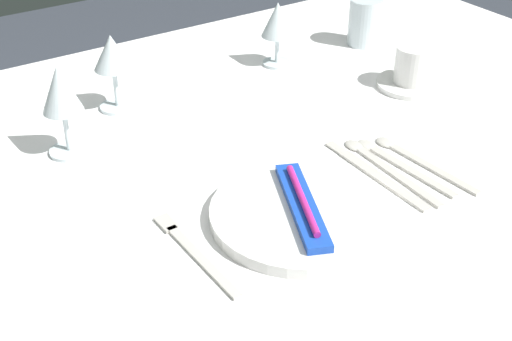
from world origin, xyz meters
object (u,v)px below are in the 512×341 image
at_px(spoon_soup, 380,164).
at_px(dinner_knife, 377,176).
at_px(spoon_dessert, 392,160).
at_px(wine_glass_right, 61,94).
at_px(coffee_cup_left, 415,64).
at_px(dinner_plate, 302,214).
at_px(wine_glass_left, 278,23).
at_px(toothbrush_package, 302,204).
at_px(fork_outer, 192,250).
at_px(wine_glass_centre, 112,57).
at_px(spoon_tea, 413,157).
at_px(drink_tumbler, 365,22).

bearing_deg(spoon_soup, dinner_knife, -139.40).
distance_m(spoon_dessert, wine_glass_right, 0.55).
bearing_deg(spoon_soup, coffee_cup_left, 36.40).
distance_m(dinner_plate, spoon_dessert, 0.22).
bearing_deg(wine_glass_right, spoon_dessert, -36.63).
xyz_separation_m(dinner_plate, wine_glass_right, (-0.21, 0.37, 0.10)).
height_order(coffee_cup_left, wine_glass_left, wine_glass_left).
bearing_deg(spoon_soup, toothbrush_package, -165.97).
xyz_separation_m(fork_outer, wine_glass_right, (-0.04, 0.34, 0.11)).
height_order(toothbrush_package, fork_outer, toothbrush_package).
xyz_separation_m(spoon_soup, wine_glass_left, (0.09, 0.42, 0.09)).
relative_size(spoon_soup, wine_glass_left, 1.70).
distance_m(fork_outer, spoon_soup, 0.37).
bearing_deg(wine_glass_left, toothbrush_package, -121.30).
height_order(coffee_cup_left, wine_glass_centre, wine_glass_centre).
height_order(spoon_soup, wine_glass_right, wine_glass_right).
bearing_deg(spoon_dessert, spoon_tea, -20.53).
bearing_deg(drink_tumbler, coffee_cup_left, -106.12).
bearing_deg(dinner_knife, spoon_dessert, 22.00).
xyz_separation_m(spoon_tea, coffee_cup_left, (0.20, 0.20, 0.04)).
height_order(dinner_plate, toothbrush_package, toothbrush_package).
bearing_deg(dinner_knife, coffee_cup_left, 36.85).
relative_size(spoon_tea, wine_glass_left, 1.60).
distance_m(dinner_plate, drink_tumbler, 0.69).
bearing_deg(spoon_tea, dinner_plate, -172.57).
bearing_deg(toothbrush_package, fork_outer, 172.44).
relative_size(toothbrush_package, spoon_dessert, 0.97).
relative_size(dinner_plate, spoon_dessert, 1.26).
bearing_deg(dinner_knife, wine_glass_left, 74.98).
bearing_deg(toothbrush_package, coffee_cup_left, 27.73).
distance_m(fork_outer, spoon_tea, 0.42).
relative_size(fork_outer, wine_glass_left, 1.54).
height_order(spoon_soup, wine_glass_left, wine_glass_left).
xyz_separation_m(wine_glass_centre, wine_glass_right, (-0.13, -0.11, 0.01)).
relative_size(dinner_knife, spoon_soup, 1.03).
height_order(dinner_knife, drink_tumbler, drink_tumbler).
distance_m(coffee_cup_left, wine_glass_left, 0.29).
height_order(dinner_plate, fork_outer, dinner_plate).
bearing_deg(spoon_dessert, wine_glass_right, 143.37).
xyz_separation_m(spoon_tea, wine_glass_left, (0.03, 0.44, 0.09)).
xyz_separation_m(toothbrush_package, wine_glass_left, (0.29, 0.47, 0.07)).
xyz_separation_m(coffee_cup_left, wine_glass_right, (-0.66, 0.13, 0.06)).
distance_m(dinner_plate, dinner_knife, 0.17).
relative_size(dinner_plate, toothbrush_package, 1.30).
bearing_deg(fork_outer, wine_glass_left, 44.63).
xyz_separation_m(wine_glass_centre, drink_tumbler, (0.59, -0.01, -0.05)).
relative_size(spoon_soup, wine_glass_right, 1.46).
bearing_deg(coffee_cup_left, wine_glass_centre, 155.91).
height_order(toothbrush_package, wine_glass_right, wine_glass_right).
height_order(fork_outer, wine_glass_left, wine_glass_left).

